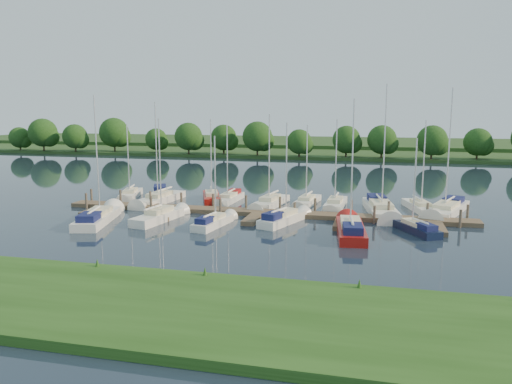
% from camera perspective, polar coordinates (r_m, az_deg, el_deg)
% --- Properties ---
extents(ground, '(260.00, 260.00, 0.00)m').
position_cam_1_polar(ground, '(40.85, -2.09, -4.88)').
color(ground, '#1B2A37').
rests_on(ground, ground).
extents(near_bank, '(90.00, 10.00, 0.50)m').
position_cam_1_polar(near_bank, '(26.47, -11.65, -12.69)').
color(near_bank, '#1F4513').
rests_on(near_bank, ground).
extents(dock, '(40.00, 6.00, 0.40)m').
position_cam_1_polar(dock, '(47.70, 0.26, -2.52)').
color(dock, '#4C3C2B').
rests_on(dock, ground).
extents(mooring_pilings, '(38.24, 2.84, 2.00)m').
position_cam_1_polar(mooring_pilings, '(48.69, 0.57, -1.79)').
color(mooring_pilings, '#473D33').
rests_on(mooring_pilings, ground).
extents(far_shore, '(180.00, 30.00, 0.60)m').
position_cam_1_polar(far_shore, '(114.03, 8.09, 4.49)').
color(far_shore, '#22461B').
rests_on(far_shore, ground).
extents(distant_hill, '(220.00, 40.00, 1.40)m').
position_cam_1_polar(distant_hill, '(138.84, 9.09, 5.52)').
color(distant_hill, '#2F4B21').
rests_on(distant_hill, ground).
extents(treeline, '(144.73, 9.98, 8.30)m').
position_cam_1_polar(treeline, '(100.31, 10.39, 5.98)').
color(treeline, '#38281C').
rests_on(treeline, ground).
extents(sailboat_n_0, '(2.95, 6.76, 8.70)m').
position_cam_1_polar(sailboat_n_0, '(59.18, -14.18, -0.37)').
color(sailboat_n_0, white).
rests_on(sailboat_n_0, ground).
extents(motorboat, '(3.57, 5.93, 1.77)m').
position_cam_1_polar(motorboat, '(58.34, -10.90, -0.31)').
color(motorboat, white).
rests_on(motorboat, ground).
extents(sailboat_n_2, '(2.83, 8.90, 11.26)m').
position_cam_1_polar(sailboat_n_2, '(55.34, -11.00, -0.93)').
color(sailboat_n_2, white).
rests_on(sailboat_n_2, ground).
extents(sailboat_n_3, '(3.83, 7.26, 9.47)m').
position_cam_1_polar(sailboat_n_3, '(55.46, -5.10, -0.77)').
color(sailboat_n_3, maroon).
rests_on(sailboat_n_3, ground).
extents(sailboat_n_4, '(1.94, 6.84, 8.78)m').
position_cam_1_polar(sailboat_n_4, '(54.91, -3.12, -0.81)').
color(sailboat_n_4, white).
rests_on(sailboat_n_4, ground).
extents(sailboat_n_5, '(2.88, 7.82, 10.02)m').
position_cam_1_polar(sailboat_n_5, '(52.26, 1.61, -1.37)').
color(sailboat_n_5, white).
rests_on(sailboat_n_5, ground).
extents(sailboat_n_6, '(2.37, 6.96, 8.84)m').
position_cam_1_polar(sailboat_n_6, '(53.44, 5.81, -1.18)').
color(sailboat_n_6, white).
rests_on(sailboat_n_6, ground).
extents(sailboat_n_7, '(2.05, 7.37, 9.46)m').
position_cam_1_polar(sailboat_n_7, '(52.19, 9.04, -1.51)').
color(sailboat_n_7, white).
rests_on(sailboat_n_7, ground).
extents(sailboat_n_8, '(3.68, 10.31, 12.89)m').
position_cam_1_polar(sailboat_n_8, '(50.29, 14.08, -2.03)').
color(sailboat_n_8, white).
rests_on(sailboat_n_8, ground).
extents(sailboat_n_9, '(3.27, 7.41, 9.39)m').
position_cam_1_polar(sailboat_n_9, '(52.81, 18.28, -1.75)').
color(sailboat_n_9, white).
rests_on(sailboat_n_9, ground).
extents(sailboat_n_10, '(5.26, 9.92, 12.58)m').
position_cam_1_polar(sailboat_n_10, '(52.17, 20.90, -1.98)').
color(sailboat_n_10, white).
rests_on(sailboat_n_10, ground).
extents(sailboat_s_0, '(3.96, 9.34, 11.75)m').
position_cam_1_polar(sailboat_s_0, '(47.48, -17.55, -2.87)').
color(sailboat_s_0, white).
rests_on(sailboat_s_0, ground).
extents(sailboat_s_1, '(2.83, 7.52, 9.78)m').
position_cam_1_polar(sailboat_s_1, '(46.50, -10.95, -2.90)').
color(sailboat_s_1, white).
rests_on(sailboat_s_1, ground).
extents(sailboat_s_2, '(2.33, 6.37, 8.21)m').
position_cam_1_polar(sailboat_s_2, '(43.77, -4.85, -3.50)').
color(sailboat_s_2, white).
rests_on(sailboat_s_2, ground).
extents(sailboat_s_3, '(3.65, 7.15, 9.37)m').
position_cam_1_polar(sailboat_s_3, '(44.84, 3.17, -3.14)').
color(sailboat_s_3, white).
rests_on(sailboat_s_3, ground).
extents(sailboat_s_4, '(2.93, 8.95, 11.41)m').
position_cam_1_polar(sailboat_s_4, '(41.45, 10.75, -4.35)').
color(sailboat_s_4, maroon).
rests_on(sailboat_s_4, ground).
extents(sailboat_s_5, '(3.96, 6.01, 8.11)m').
position_cam_1_polar(sailboat_s_5, '(43.60, 17.69, -3.99)').
color(sailboat_s_5, black).
rests_on(sailboat_s_5, ground).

